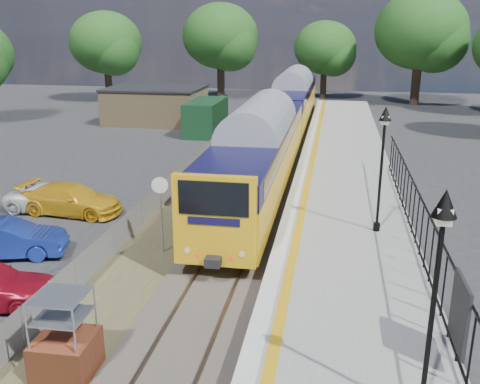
% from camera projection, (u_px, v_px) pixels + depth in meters
% --- Properties ---
extents(ground, '(120.00, 120.00, 0.00)m').
position_uv_depth(ground, '(198.00, 323.00, 15.31)').
color(ground, '#2D2D30').
rests_on(ground, ground).
extents(track_bed, '(5.90, 80.00, 0.29)m').
position_uv_depth(track_bed, '(240.00, 210.00, 24.46)').
color(track_bed, '#473F38').
rests_on(track_bed, ground).
extents(platform, '(5.00, 70.00, 0.90)m').
position_uv_depth(platform, '(345.00, 222.00, 22.00)').
color(platform, gray).
rests_on(platform, ground).
extents(platform_edge, '(0.90, 70.00, 0.01)m').
position_uv_depth(platform_edge, '(295.00, 208.00, 22.21)').
color(platform_edge, silver).
rests_on(platform_edge, platform).
extents(victorian_lamp_south, '(0.44, 0.44, 4.60)m').
position_uv_depth(victorian_lamp_south, '(439.00, 255.00, 9.36)').
color(victorian_lamp_south, black).
rests_on(victorian_lamp_south, platform).
extents(victorian_lamp_north, '(0.44, 0.44, 4.60)m').
position_uv_depth(victorian_lamp_north, '(383.00, 140.00, 18.79)').
color(victorian_lamp_north, black).
rests_on(victorian_lamp_north, platform).
extents(palisade_fence, '(0.12, 26.00, 2.00)m').
position_uv_depth(palisade_fence, '(430.00, 249.00, 15.77)').
color(palisade_fence, black).
rests_on(palisade_fence, platform).
extents(wire_fence, '(0.06, 52.00, 1.20)m').
position_uv_depth(wire_fence, '(176.00, 182.00, 27.13)').
color(wire_fence, '#999EA3').
rests_on(wire_fence, ground).
extents(outbuilding, '(10.80, 10.10, 3.12)m').
position_uv_depth(outbuilding, '(165.00, 107.00, 46.05)').
color(outbuilding, '#9E8259').
rests_on(outbuilding, ground).
extents(tree_line, '(56.80, 43.80, 11.88)m').
position_uv_depth(tree_line, '(316.00, 43.00, 52.63)').
color(tree_line, '#332319').
rests_on(tree_line, ground).
extents(train, '(2.82, 40.83, 3.51)m').
position_uv_depth(train, '(281.00, 117.00, 36.00)').
color(train, gold).
rests_on(train, ground).
extents(brick_plinth, '(1.38, 1.38, 2.19)m').
position_uv_depth(brick_plinth, '(64.00, 337.00, 12.71)').
color(brick_plinth, brown).
rests_on(brick_plinth, ground).
extents(speed_sign, '(0.59, 0.18, 2.98)m').
position_uv_depth(speed_sign, '(161.00, 202.00, 19.38)').
color(speed_sign, '#999EA3').
rests_on(speed_sign, ground).
extents(car_blue, '(4.40, 2.54, 1.37)m').
position_uv_depth(car_blue, '(7.00, 239.00, 19.55)').
color(car_blue, navy).
rests_on(car_blue, ground).
extents(car_yellow, '(4.83, 2.29, 1.36)m').
position_uv_depth(car_yellow, '(71.00, 199.00, 24.10)').
color(car_yellow, gold).
rests_on(car_yellow, ground).
extents(car_white, '(4.41, 2.04, 1.22)m').
position_uv_depth(car_white, '(55.00, 198.00, 24.48)').
color(car_white, white).
rests_on(car_white, ground).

